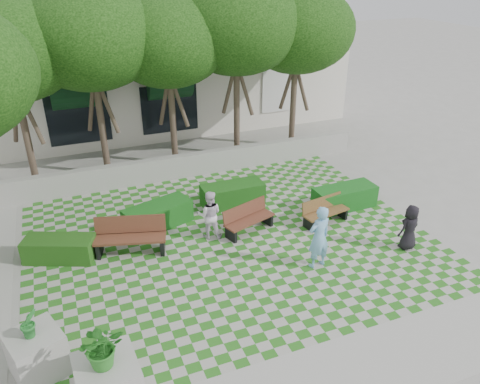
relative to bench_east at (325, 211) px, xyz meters
name	(u,v)px	position (x,y,z in m)	size (l,w,h in m)	color
ground	(243,259)	(-3.28, -0.97, -0.41)	(90.00, 90.00, 0.00)	gray
lawn	(231,242)	(-3.28, 0.03, -0.40)	(12.00, 12.00, 0.00)	#2B721E
sidewalk_south	(329,382)	(-3.28, -5.67, -0.41)	(16.00, 2.00, 0.01)	#9E9B93
retaining_wall	(184,166)	(-3.28, 5.23, 0.04)	(15.00, 0.36, 0.90)	#9E9B93
bench_east	(325,211)	(0.00, 0.00, 0.00)	(1.69, 0.81, 0.85)	brown
bench_mid	(248,219)	(-2.54, 0.44, 0.03)	(1.81, 1.09, 0.90)	#542B1D
bench_west	(130,237)	(-6.20, 0.65, 0.11)	(2.18, 1.23, 1.09)	#542D1C
hedge_east	(344,197)	(1.18, 0.65, -0.03)	(2.20, 0.88, 0.77)	#15501A
hedge_midright	(233,194)	(-2.34, 2.32, -0.03)	(2.18, 0.87, 0.76)	#174B14
hedge_midleft	(158,215)	(-5.12, 1.82, -0.03)	(2.18, 0.87, 0.76)	#154F17
hedge_west	(59,249)	(-8.19, 1.04, -0.07)	(1.96, 0.79, 0.69)	#1B4713
planter_front	(107,376)	(-7.53, -4.59, 0.41)	(1.22, 1.22, 2.03)	#9E9B93
planter_back	(37,352)	(-8.81, -3.15, 0.15)	(1.30, 1.30, 1.69)	#9E9B93
person_blue	(319,237)	(-1.45, -2.02, 0.54)	(0.69, 0.46, 1.90)	#7CB9E3
person_dark	(410,227)	(1.53, -2.23, 0.30)	(0.69, 0.45, 1.42)	black
person_white	(209,215)	(-3.77, 0.57, 0.37)	(0.76, 0.59, 1.57)	silver
tree_row	(124,47)	(-5.14, 4.98, 4.77)	(17.70, 13.40, 7.41)	#47382B
building	(158,70)	(-2.35, 13.11, 2.11)	(18.00, 8.92, 5.15)	silver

